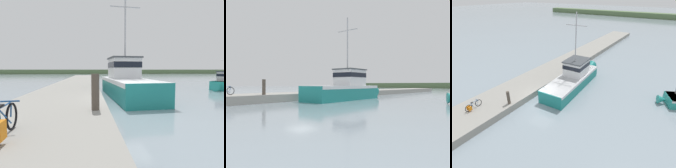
# 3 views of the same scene
# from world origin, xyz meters

# --- Properties ---
(ground_plane) EXTENTS (320.00, 320.00, 0.00)m
(ground_plane) POSITION_xyz_m (0.00, 0.00, 0.00)
(ground_plane) COLOR #84939E
(dock_pier) EXTENTS (4.74, 80.00, 0.72)m
(dock_pier) POSITION_xyz_m (-3.65, 0.00, 0.36)
(dock_pier) COLOR gray
(dock_pier) RESTS_ON ground_plane
(fishing_boat_main) EXTENTS (3.52, 11.86, 8.96)m
(fishing_boat_main) POSITION_xyz_m (1.02, 5.36, 1.23)
(fishing_boat_main) COLOR teal
(fishing_boat_main) RESTS_ON ground_plane
(bicycle_touring) EXTENTS (0.49, 1.76, 0.77)m
(bicycle_touring) POSITION_xyz_m (-3.96, -5.45, 1.08)
(bicycle_touring) COLOR black
(bicycle_touring) RESTS_ON dock_pier
(mooring_post) EXTENTS (0.30, 0.30, 1.38)m
(mooring_post) POSITION_xyz_m (-1.81, -2.79, 1.41)
(mooring_post) COLOR #51473D
(mooring_post) RESTS_ON dock_pier
(water_bottle_on_curb) EXTENTS (0.07, 0.07, 0.20)m
(water_bottle_on_curb) POSITION_xyz_m (-4.81, -4.63, 0.82)
(water_bottle_on_curb) COLOR silver
(water_bottle_on_curb) RESTS_ON dock_pier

